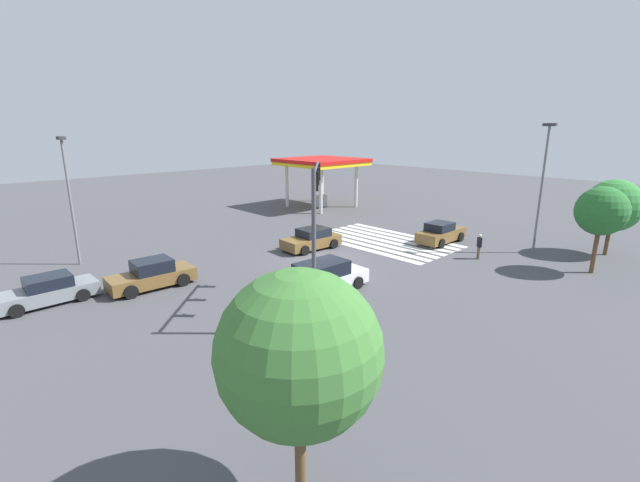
{
  "coord_description": "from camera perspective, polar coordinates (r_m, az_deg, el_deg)",
  "views": [
    {
      "loc": [
        -19.82,
        18.92,
        8.58
      ],
      "look_at": [
        0.0,
        0.0,
        1.24
      ],
      "focal_mm": 24.0,
      "sensor_mm": 36.0,
      "label": 1
    }
  ],
  "objects": [
    {
      "name": "street_light_pole_b",
      "position": [
        30.71,
        -30.48,
        5.89
      ],
      "size": [
        0.8,
        0.36,
        8.03
      ],
      "color": "slate",
      "rests_on": "ground_plane"
    },
    {
      "name": "pedestrian",
      "position": [
        30.36,
        20.46,
        -0.52
      ],
      "size": [
        0.41,
        0.41,
        1.71
      ],
      "rotation": [
        0.0,
        0.0,
        0.81
      ],
      "color": "brown",
      "rests_on": "ground_plane"
    },
    {
      "name": "crosswalk_markings",
      "position": [
        33.6,
        8.45,
        0.04
      ],
      "size": [
        10.89,
        6.3,
        0.01
      ],
      "rotation": [
        0.0,
        0.0,
        1.57
      ],
      "color": "silver",
      "rests_on": "ground_plane"
    },
    {
      "name": "tree_corner_c",
      "position": [
        30.0,
        33.43,
        3.33
      ],
      "size": [
        2.88,
        2.88,
        5.25
      ],
      "color": "brown",
      "rests_on": "ground_plane"
    },
    {
      "name": "car_1",
      "position": [
        22.98,
        0.56,
        -4.83
      ],
      "size": [
        2.29,
        4.96,
        1.67
      ],
      "rotation": [
        0.0,
        0.0,
        -1.61
      ],
      "color": "silver",
      "rests_on": "ground_plane"
    },
    {
      "name": "gas_station_canopy",
      "position": [
        46.83,
        0.2,
        10.24
      ],
      "size": [
        7.8,
        7.8,
        5.28
      ],
      "color": "yellow",
      "rests_on": "ground_plane"
    },
    {
      "name": "tree_corner_a",
      "position": [
        34.93,
        34.53,
        3.91
      ],
      "size": [
        3.52,
        3.52,
        5.22
      ],
      "color": "brown",
      "rests_on": "ground_plane"
    },
    {
      "name": "car_2",
      "position": [
        25.44,
        -32.63,
        -5.65
      ],
      "size": [
        2.02,
        4.56,
        1.41
      ],
      "rotation": [
        0.0,
        0.0,
        1.57
      ],
      "color": "gray",
      "rests_on": "ground_plane"
    },
    {
      "name": "car_0",
      "position": [
        33.82,
        15.79,
        1.0
      ],
      "size": [
        2.04,
        4.51,
        1.59
      ],
      "rotation": [
        0.0,
        0.0,
        -1.56
      ],
      "color": "brown",
      "rests_on": "ground_plane"
    },
    {
      "name": "street_light_pole_a",
      "position": [
        32.68,
        27.56,
        7.41
      ],
      "size": [
        0.8,
        0.36,
        8.81
      ],
      "color": "slate",
      "rests_on": "ground_plane"
    },
    {
      "name": "car_3",
      "position": [
        25.26,
        -21.51,
        -4.24
      ],
      "size": [
        2.21,
        4.61,
        1.57
      ],
      "rotation": [
        0.0,
        0.0,
        1.52
      ],
      "color": "brown",
      "rests_on": "ground_plane"
    },
    {
      "name": "car_4",
      "position": [
        30.89,
        -1.11,
        0.22
      ],
      "size": [
        2.36,
        4.44,
        1.5
      ],
      "rotation": [
        0.0,
        0.0,
        1.51
      ],
      "color": "brown",
      "rests_on": "ground_plane"
    },
    {
      "name": "ground_plane",
      "position": [
        28.71,
        -0.0,
        -2.39
      ],
      "size": [
        123.89,
        123.89,
        0.0
      ],
      "primitive_type": "plane",
      "color": "#47474C"
    },
    {
      "name": "tree_corner_b",
      "position": [
        9.3,
        -2.82,
        -14.64
      ],
      "size": [
        3.6,
        3.6,
        5.8
      ],
      "color": "brown",
      "rests_on": "ground_plane"
    },
    {
      "name": "traffic_signal_mast",
      "position": [
        18.89,
        -0.62,
        4.6
      ],
      "size": [
        4.24,
        4.24,
        7.04
      ],
      "rotation": [
        0.0,
        0.0,
        -0.79
      ],
      "color": "#47474C",
      "rests_on": "ground_plane"
    }
  ]
}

